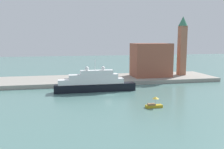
# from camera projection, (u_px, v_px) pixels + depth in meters

# --- Properties ---
(ground) EXTENTS (400.00, 400.00, 0.00)m
(ground) POSITION_uv_depth(u_px,v_px,m) (108.00, 95.00, 85.09)
(ground) COLOR slate
(quay_dock) EXTENTS (110.00, 23.94, 1.65)m
(quay_dock) POSITION_uv_depth(u_px,v_px,m) (97.00, 80.00, 112.06)
(quay_dock) COLOR gray
(quay_dock) RESTS_ON ground
(large_yacht) EXTENTS (29.78, 3.77, 11.72)m
(large_yacht) POSITION_uv_depth(u_px,v_px,m) (94.00, 83.00, 90.38)
(large_yacht) COLOR black
(large_yacht) RESTS_ON ground
(small_motorboat) EXTENTS (4.78, 1.83, 3.15)m
(small_motorboat) POSITION_uv_depth(u_px,v_px,m) (154.00, 104.00, 69.57)
(small_motorboat) COLOR #B7991E
(small_motorboat) RESTS_ON ground
(harbor_building) EXTENTS (17.39, 11.90, 15.49)m
(harbor_building) POSITION_uv_depth(u_px,v_px,m) (151.00, 60.00, 115.84)
(harbor_building) COLOR #93513D
(harbor_building) RESTS_ON quay_dock
(bell_tower) EXTENTS (4.38, 4.38, 28.20)m
(bell_tower) POSITION_uv_depth(u_px,v_px,m) (182.00, 44.00, 119.34)
(bell_tower) COLOR #9E664C
(bell_tower) RESTS_ON quay_dock
(parked_car) EXTENTS (4.54, 1.67, 1.49)m
(parked_car) POSITION_uv_depth(u_px,v_px,m) (68.00, 81.00, 100.56)
(parked_car) COLOR #1E4C99
(parked_car) RESTS_ON quay_dock
(person_figure) EXTENTS (0.36, 0.36, 1.68)m
(person_figure) POSITION_uv_depth(u_px,v_px,m) (79.00, 78.00, 106.57)
(person_figure) COLOR #4C4C4C
(person_figure) RESTS_ON quay_dock
(mooring_bollard) EXTENTS (0.43, 0.43, 0.62)m
(mooring_bollard) POSITION_uv_depth(u_px,v_px,m) (119.00, 81.00, 102.76)
(mooring_bollard) COLOR black
(mooring_bollard) RESTS_ON quay_dock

